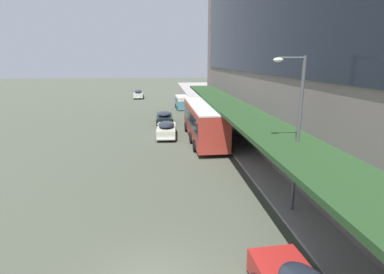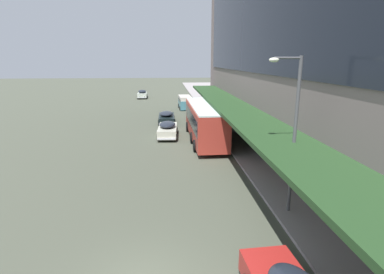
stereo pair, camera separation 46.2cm
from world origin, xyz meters
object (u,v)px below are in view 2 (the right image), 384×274
object	(u,v)px
sedan_oncoming_front	(167,117)
vw_van	(185,102)
transit_bus_kerbside_front	(205,120)
street_lamp	(292,126)
sedan_oncoming_rear	(168,129)
sedan_lead_near	(142,94)

from	to	relation	value
sedan_oncoming_front	vw_van	bearing A→B (deg)	75.14
transit_bus_kerbside_front	street_lamp	world-z (taller)	street_lamp
sedan_oncoming_rear	street_lamp	xyz separation A→B (m)	(5.63, -15.48, 3.60)
sedan_oncoming_front	street_lamp	world-z (taller)	street_lamp
sedan_oncoming_rear	street_lamp	world-z (taller)	street_lamp
sedan_oncoming_rear	sedan_lead_near	distance (m)	31.60
transit_bus_kerbside_front	vw_van	xyz separation A→B (m)	(-0.66, 18.88, -0.81)
sedan_lead_near	street_lamp	world-z (taller)	street_lamp
sedan_oncoming_rear	vw_van	size ratio (longest dim) A/B	1.01
sedan_lead_near	vw_van	world-z (taller)	vw_van
transit_bus_kerbside_front	sedan_oncoming_rear	bearing A→B (deg)	154.72
transit_bus_kerbside_front	street_lamp	bearing A→B (deg)	-80.84
transit_bus_kerbside_front	vw_van	distance (m)	18.90
sedan_lead_near	vw_van	size ratio (longest dim) A/B	1.01
sedan_oncoming_front	sedan_lead_near	size ratio (longest dim) A/B	1.01
sedan_lead_near	street_lamp	bearing A→B (deg)	-77.38
transit_bus_kerbside_front	vw_van	size ratio (longest dim) A/B	2.42
sedan_oncoming_front	transit_bus_kerbside_front	bearing A→B (deg)	-67.00
transit_bus_kerbside_front	street_lamp	distance (m)	14.27
sedan_oncoming_front	vw_van	xyz separation A→B (m)	(2.83, 10.66, 0.38)
transit_bus_kerbside_front	sedan_oncoming_front	distance (m)	9.01
sedan_oncoming_rear	street_lamp	bearing A→B (deg)	-70.01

